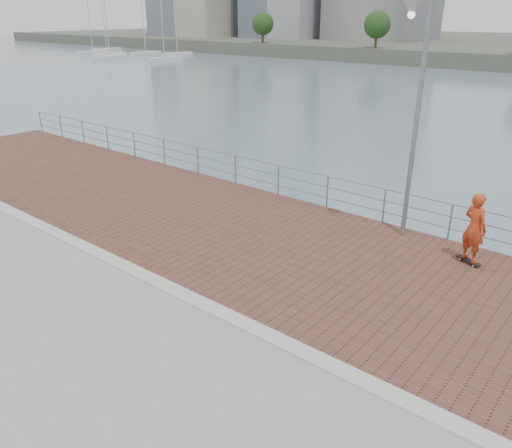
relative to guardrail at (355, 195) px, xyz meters
The scene contains 8 objects.
water 7.50m from the guardrail, 90.00° to the right, with size 400.00×400.00×0.00m, color slate.
brick_lane 3.47m from the guardrail, 90.00° to the right, with size 40.00×6.80×0.02m, color brown.
curb 7.03m from the guardrail, 90.00° to the right, with size 40.00×0.40×0.06m, color #B7B5AD.
guardrail is the anchor object (origin of this frame).
street_lamp 4.63m from the guardrail, 27.39° to the right, with size 0.49×1.43×6.73m.
skateboard 4.24m from the guardrail, 15.79° to the right, with size 0.71×0.45×0.08m.
skateboarder 4.20m from the guardrail, 15.79° to the right, with size 0.67×0.44×1.84m, color #BB3B19.
marina 96.65m from the guardrail, 147.04° to the left, with size 30.81×19.67×10.31m.
Camera 1 is at (7.13, -6.67, 6.05)m, focal length 35.00 mm.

